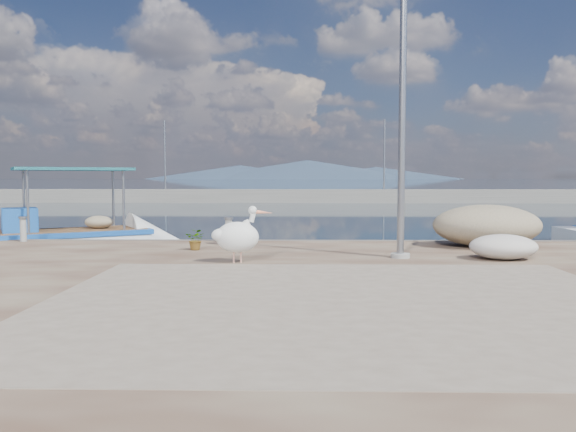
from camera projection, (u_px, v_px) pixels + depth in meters
The scene contains 13 objects.
ground at pixel (284, 293), 11.37m from camera, with size 1400.00×1400.00×0.00m, color #162635.
quay at pixel (267, 397), 5.36m from camera, with size 44.00×22.00×0.50m, color #452A1E.
quay_patch at pixel (346, 301), 8.32m from camera, with size 9.00×7.00×0.01m, color gray.
breakwater at pixel (296, 196), 51.22m from camera, with size 120.00×2.20×7.50m.
mountains at pixel (303, 171), 658.90m from camera, with size 370.00×280.00×22.00m.
boat_left at pixel (73, 242), 18.24m from camera, with size 6.62×5.05×3.09m.
pelican at pixel (238, 236), 12.07m from camera, with size 1.28×0.72×1.23m.
lamp_post at pixel (402, 113), 12.65m from camera, with size 0.44×0.96×7.00m.
bollard_near at pixel (229, 230), 15.28m from camera, with size 0.25×0.25×0.76m.
bollard_far at pixel (23, 228), 16.05m from camera, with size 0.24×0.24×0.72m.
potted_plant at pixel (196, 239), 14.20m from camera, with size 0.49×0.42×0.54m, color #33722D.
net_pile_d at pixel (503, 247), 12.59m from camera, with size 1.51×1.13×0.57m, color silver.
net_pile_c at pixel (487, 226), 14.88m from camera, with size 2.84×2.03×1.12m, color tan.
Camera 1 is at (0.30, -11.23, 2.35)m, focal length 35.00 mm.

